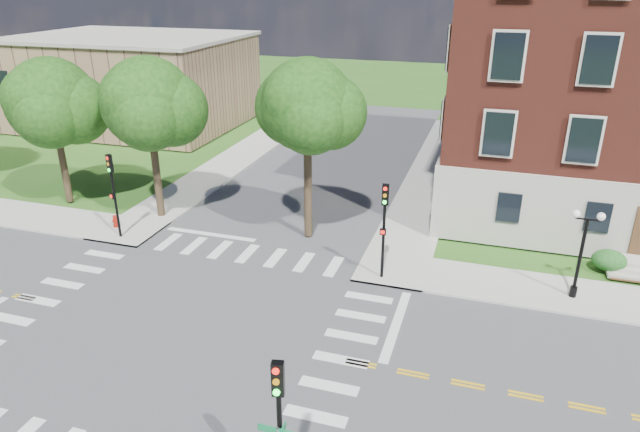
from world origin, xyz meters
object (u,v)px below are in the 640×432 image
(traffic_signal_nw, at_px, (113,185))
(fire_hydrant, at_px, (115,221))
(traffic_signal_se, at_px, (279,417))
(twin_lamp_west, at_px, (582,249))
(traffic_signal_ne, at_px, (384,219))

(traffic_signal_nw, distance_m, fire_hydrant, 3.10)
(traffic_signal_se, relative_size, fire_hydrant, 6.40)
(traffic_signal_nw, height_order, fire_hydrant, traffic_signal_nw)
(traffic_signal_nw, relative_size, twin_lamp_west, 1.13)
(traffic_signal_nw, relative_size, fire_hydrant, 6.40)
(traffic_signal_se, bearing_deg, fire_hydrant, 137.56)
(fire_hydrant, bearing_deg, traffic_signal_ne, -4.13)
(traffic_signal_ne, distance_m, twin_lamp_west, 8.82)
(traffic_signal_ne, xyz_separation_m, traffic_signal_nw, (-14.99, 0.10, 0.00))
(traffic_signal_ne, relative_size, traffic_signal_nw, 1.00)
(traffic_signal_ne, bearing_deg, twin_lamp_west, 5.64)
(traffic_signal_ne, height_order, traffic_signal_nw, same)
(traffic_signal_se, relative_size, traffic_signal_nw, 1.00)
(traffic_signal_nw, bearing_deg, fire_hydrant, 134.74)
(traffic_signal_se, bearing_deg, twin_lamp_west, 58.72)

